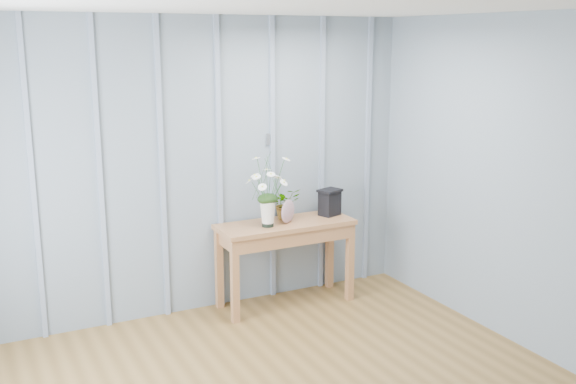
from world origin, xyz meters
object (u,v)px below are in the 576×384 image
daisy_vase (268,182)px  felt_disc_vessel (288,211)px  sideboard (285,235)px  carved_box (330,202)px

daisy_vase → felt_disc_vessel: (0.20, 0.03, -0.29)m
felt_disc_vessel → daisy_vase: bearing=154.0°
sideboard → felt_disc_vessel: felt_disc_vessel is taller
daisy_vase → felt_disc_vessel: 0.35m
carved_box → felt_disc_vessel: bearing=-172.2°
sideboard → daisy_vase: bearing=-164.5°
daisy_vase → carved_box: bearing=7.6°
daisy_vase → carved_box: daisy_vase is taller
daisy_vase → carved_box: size_ratio=2.60×
sideboard → carved_box: size_ratio=5.01×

